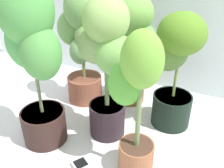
{
  "coord_description": "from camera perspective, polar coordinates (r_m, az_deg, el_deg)",
  "views": [
    {
      "loc": [
        0.58,
        -0.99,
        1.05
      ],
      "look_at": [
        0.02,
        0.22,
        0.3
      ],
      "focal_mm": 40.24,
      "sensor_mm": 36.0,
      "label": 1
    }
  ],
  "objects": [
    {
      "name": "ground_plane",
      "position": [
        1.56,
        -4.12,
        -13.2
      ],
      "size": [
        8.0,
        8.0,
        0.0
      ],
      "primitive_type": "plane",
      "color": "silver",
      "rests_on": "ground"
    },
    {
      "name": "potted_plant_front_right",
      "position": [
        1.15,
        5.31,
        -3.48
      ],
      "size": [
        0.27,
        0.21,
        0.76
      ],
      "color": "#955839",
      "rests_on": "ground"
    },
    {
      "name": "potted_plant_back_left",
      "position": [
        1.77,
        -7.11,
        9.13
      ],
      "size": [
        0.4,
        0.3,
        0.83
      ],
      "color": "#9A543E",
      "rests_on": "ground"
    },
    {
      "name": "potted_plant_back_center",
      "position": [
        1.73,
        4.49,
        10.16
      ],
      "size": [
        0.37,
        0.37,
        0.79
      ],
      "color": "brown",
      "rests_on": "ground"
    },
    {
      "name": "potted_plant_center",
      "position": [
        1.36,
        -1.32,
        5.78
      ],
      "size": [
        0.42,
        0.35,
        0.85
      ],
      "color": "#2A1E24",
      "rests_on": "ground"
    },
    {
      "name": "potted_plant_front_left",
      "position": [
        1.34,
        -17.48,
        6.58
      ],
      "size": [
        0.39,
        0.32,
        0.95
      ],
      "color": "#311E1B",
      "rests_on": "ground"
    },
    {
      "name": "potted_plant_back_right",
      "position": [
        1.54,
        14.01,
        4.53
      ],
      "size": [
        0.4,
        0.35,
        0.74
      ],
      "color": "black",
      "rests_on": "ground"
    },
    {
      "name": "hygrometer_box",
      "position": [
        1.42,
        -7.13,
        -17.74
      ],
      "size": [
        0.11,
        0.11,
        0.03
      ],
      "rotation": [
        0.0,
        0.0,
        2.58
      ],
      "color": "white",
      "rests_on": "ground"
    }
  ]
}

